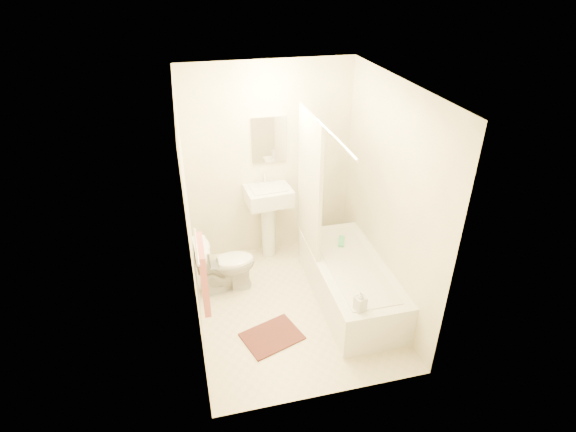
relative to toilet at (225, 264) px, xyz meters
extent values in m
plane|color=beige|center=(0.67, -0.48, -0.33)|extent=(2.40, 2.40, 0.00)
plane|color=white|center=(0.67, -0.48, 2.07)|extent=(2.40, 2.40, 0.00)
cube|color=beige|center=(0.67, 0.72, 0.87)|extent=(2.00, 0.02, 2.40)
cube|color=beige|center=(-0.33, -0.48, 0.87)|extent=(0.02, 2.40, 2.40)
cube|color=beige|center=(1.67, -0.48, 0.87)|extent=(0.02, 2.40, 2.40)
cube|color=white|center=(0.67, 0.70, 1.17)|extent=(0.40, 0.03, 0.55)
cylinder|color=silver|center=(0.97, -0.38, 1.67)|extent=(0.03, 1.70, 0.03)
cube|color=silver|center=(0.97, 0.02, 0.89)|extent=(0.04, 0.80, 1.55)
cylinder|color=silver|center=(-0.29, -0.73, 0.77)|extent=(0.02, 0.60, 0.02)
cube|color=#CC7266|center=(-0.26, -0.73, 0.45)|extent=(0.06, 0.45, 0.66)
cylinder|color=white|center=(-0.26, -0.36, 0.37)|extent=(0.11, 0.12, 0.12)
imported|color=white|center=(0.00, 0.00, 0.00)|extent=(0.70, 0.42, 0.66)
cube|color=#523124|center=(0.34, -0.90, -0.32)|extent=(0.66, 0.58, 0.02)
imported|color=white|center=(1.13, -1.20, 0.24)|extent=(0.12, 0.12, 0.21)
cube|color=#49BF77|center=(1.34, -0.09, 0.16)|extent=(0.14, 0.21, 0.04)
camera|label=1|loc=(-0.28, -4.16, 3.00)|focal=28.00mm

